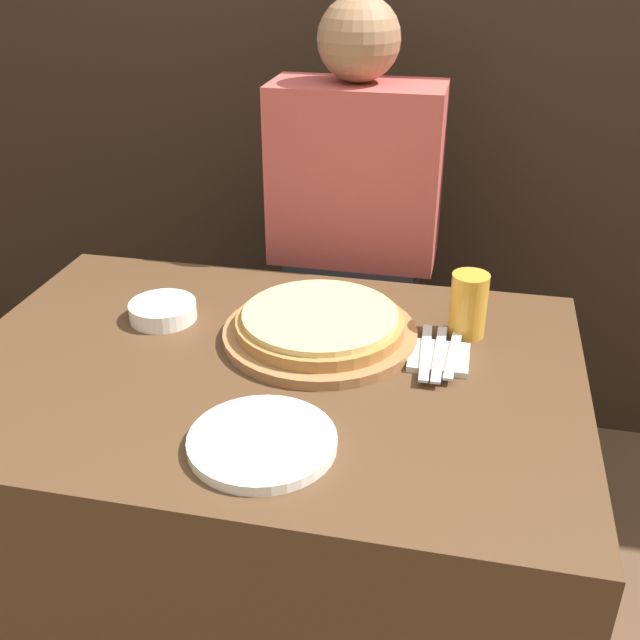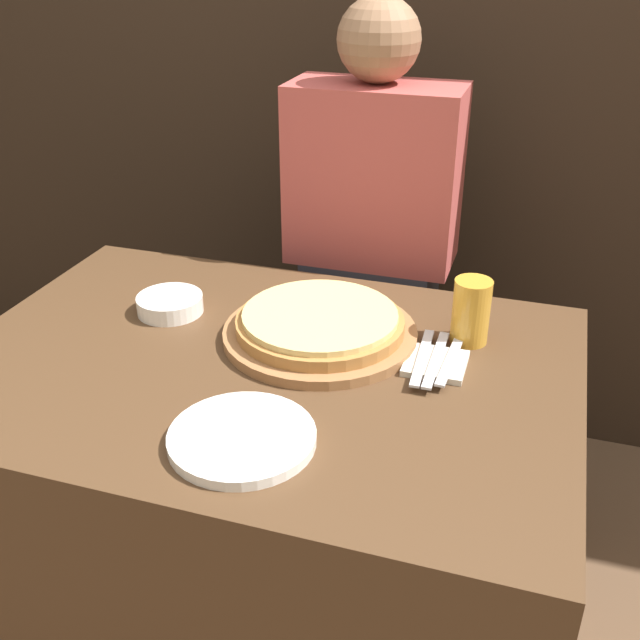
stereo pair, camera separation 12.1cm
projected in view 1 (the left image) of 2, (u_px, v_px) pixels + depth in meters
ground_plane at (275, 627)px, 1.71m from camera, size 12.00×12.00×0.00m
dining_table at (270, 510)px, 1.54m from camera, size 1.16×0.80×0.70m
pizza_on_board at (320, 327)px, 1.45m from camera, size 0.38×0.38×0.06m
beer_glass at (469, 302)px, 1.44m from camera, size 0.07×0.07×0.13m
dinner_plate at (262, 442)px, 1.15m from camera, size 0.23×0.23×0.02m
side_bowl at (163, 311)px, 1.52m from camera, size 0.14×0.14×0.04m
napkin_stack at (439, 357)px, 1.38m from camera, size 0.11×0.11×0.01m
fork at (426, 352)px, 1.38m from camera, size 0.03×0.20×0.00m
dinner_knife at (439, 354)px, 1.38m from camera, size 0.02×0.20×0.00m
spoon at (453, 355)px, 1.37m from camera, size 0.03×0.17×0.00m
diner_person at (353, 276)px, 1.90m from camera, size 0.40×0.20×1.29m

